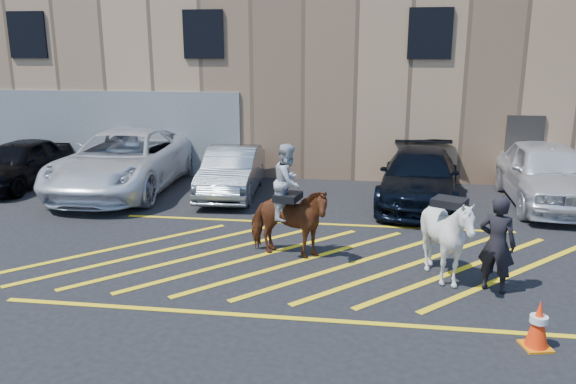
# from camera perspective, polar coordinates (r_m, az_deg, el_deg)

# --- Properties ---
(ground) EXTENTS (90.00, 90.00, 0.00)m
(ground) POSITION_cam_1_polar(r_m,az_deg,el_deg) (11.70, 1.54, -6.48)
(ground) COLOR black
(ground) RESTS_ON ground
(car_black_suv) EXTENTS (1.74, 4.29, 1.46)m
(car_black_suv) POSITION_cam_1_polar(r_m,az_deg,el_deg) (19.25, -25.64, 2.67)
(car_black_suv) COLOR black
(car_black_suv) RESTS_ON ground
(car_white_pickup) EXTENTS (3.13, 6.51, 1.79)m
(car_white_pickup) POSITION_cam_1_polar(r_m,az_deg,el_deg) (17.54, -16.27, 3.05)
(car_white_pickup) COLOR silver
(car_white_pickup) RESTS_ON ground
(car_silver_sedan) EXTENTS (1.72, 4.26, 1.38)m
(car_silver_sedan) POSITION_cam_1_polar(r_m,az_deg,el_deg) (16.42, -5.72, 2.08)
(car_silver_sedan) COLOR gray
(car_silver_sedan) RESTS_ON ground
(car_blue_suv) EXTENTS (2.68, 5.29, 1.47)m
(car_blue_suv) POSITION_cam_1_polar(r_m,az_deg,el_deg) (15.85, 13.20, 1.49)
(car_blue_suv) COLOR black
(car_blue_suv) RESTS_ON ground
(car_white_suv) EXTENTS (2.24, 5.17, 1.74)m
(car_white_suv) POSITION_cam_1_polar(r_m,az_deg,el_deg) (16.79, 24.79, 1.71)
(car_white_suv) COLOR white
(car_white_suv) RESTS_ON ground
(handler) EXTENTS (0.75, 0.65, 1.74)m
(handler) POSITION_cam_1_polar(r_m,az_deg,el_deg) (10.45, 20.46, -4.97)
(handler) COLOR black
(handler) RESTS_ON ground
(warehouse) EXTENTS (32.42, 10.20, 7.30)m
(warehouse) POSITION_cam_1_polar(r_m,az_deg,el_deg) (22.90, 5.07, 13.04)
(warehouse) COLOR tan
(warehouse) RESTS_ON ground
(hatching_zone) EXTENTS (12.60, 5.12, 0.01)m
(hatching_zone) POSITION_cam_1_polar(r_m,az_deg,el_deg) (11.42, 1.36, -6.98)
(hatching_zone) COLOR yellow
(hatching_zone) RESTS_ON ground
(mounted_bay) EXTENTS (1.91, 1.17, 2.36)m
(mounted_bay) POSITION_cam_1_polar(r_m,az_deg,el_deg) (11.35, -0.01, -2.08)
(mounted_bay) COLOR brown
(mounted_bay) RESTS_ON ground
(saddled_white) EXTENTS (1.91, 1.99, 1.70)m
(saddled_white) POSITION_cam_1_polar(r_m,az_deg,el_deg) (10.54, 15.84, -4.48)
(saddled_white) COLOR silver
(saddled_white) RESTS_ON ground
(traffic_cone) EXTENTS (0.46, 0.46, 0.73)m
(traffic_cone) POSITION_cam_1_polar(r_m,az_deg,el_deg) (8.93, 24.08, -12.15)
(traffic_cone) COLOR orange
(traffic_cone) RESTS_ON ground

